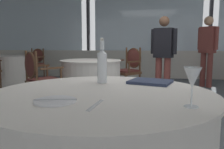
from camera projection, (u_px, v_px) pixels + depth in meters
The scene contains 15 objects.
ground_plane at pixel (144, 119), 3.15m from camera, with size 15.18×15.18×0.00m, color #4C5156.
window_wall_far at pixel (147, 40), 6.98m from camera, with size 11.68×0.14×2.96m.
side_plate at pixel (55, 101), 1.11m from camera, with size 0.21×0.21×0.01m, color white.
butter_knife at pixel (55, 100), 1.10m from camera, with size 0.21×0.02×0.00m, color silver.
dinner_fork at pixel (95, 105), 1.04m from camera, with size 0.19×0.02×0.00m, color silver.
water_bottle at pixel (102, 65), 1.65m from camera, with size 0.07×0.07×0.33m.
wine_glass at pixel (192, 79), 1.00m from camera, with size 0.08×0.08×0.18m.
menu_book at pixel (150, 82), 1.65m from camera, with size 0.29×0.24×0.02m, color #2D3856.
background_table_0 at pixel (91, 80), 4.16m from camera, with size 1.11×1.11×0.75m.
dining_chair_0_0 at pixel (129, 67), 4.76m from camera, with size 0.66×0.65×0.97m.
dining_chair_0_1 at pixel (39, 76), 3.51m from camera, with size 0.66×0.65×0.94m.
background_table_3 at pixel (13, 70), 5.82m from camera, with size 1.04×1.04×0.75m.
dining_chair_3_0 at pixel (36, 61), 6.69m from camera, with size 0.58×0.53×0.92m.
diner_person_0 at pixel (163, 52), 4.50m from camera, with size 0.50×0.32×1.58m.
diner_person_1 at pixel (207, 47), 5.46m from camera, with size 0.39×0.41×1.70m.
Camera 1 is at (0.02, -3.08, 1.03)m, focal length 36.29 mm.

